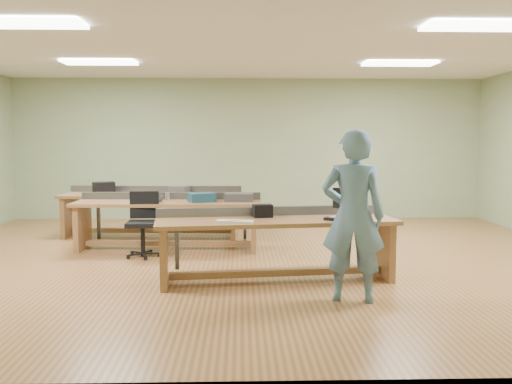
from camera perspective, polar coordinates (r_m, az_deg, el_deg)
floor at (r=7.85m, az=-0.34°, el=-6.96°), size 10.00×10.00×0.00m
ceiling at (r=7.78m, az=-0.35°, el=15.17°), size 10.00×10.00×0.00m
wall_back at (r=11.67m, az=-0.78°, el=4.54°), size 10.00×0.04×3.00m
wall_front at (r=3.67m, az=1.04°, el=2.51°), size 10.00×0.04×3.00m
fluor_panels at (r=7.77m, az=-0.35°, el=14.95°), size 6.20×3.50×0.03m
workbench_front at (r=6.54m, az=2.11°, el=-4.51°), size 2.94×1.08×0.86m
workbench_mid at (r=8.50m, az=-9.21°, el=-2.26°), size 2.88×0.87×0.86m
workbench_back at (r=9.75m, az=-10.88°, el=-1.27°), size 3.17×1.01×0.86m
person at (r=5.73m, az=10.18°, el=-2.51°), size 0.73×0.55×1.80m
laptop_base at (r=6.47m, az=8.86°, el=-2.79°), size 0.40×0.39×0.03m
laptop_screen at (r=6.56m, az=9.34°, el=-0.67°), size 0.27×0.19×0.25m
keyboard at (r=6.22m, az=-2.27°, el=-3.11°), size 0.44×0.24×0.02m
trackball_mouse at (r=6.43m, az=11.71°, el=-2.77°), size 0.17×0.18×0.06m
camera_bag at (r=6.62m, az=0.70°, el=-2.00°), size 0.26×0.19×0.16m
task_chair at (r=8.07m, az=-11.78°, el=-4.25°), size 0.52×0.52×0.94m
parts_bin_teal at (r=8.34m, az=-5.75°, el=-0.56°), size 0.46×0.40×0.13m
parts_bin_grey at (r=8.39m, az=-1.80°, el=-0.55°), size 0.45×0.30×0.12m
mug at (r=8.44m, az=-10.17°, el=-0.67°), size 0.15×0.15×0.10m
drinks_can at (r=8.53m, az=-9.29°, el=-0.49°), size 0.09×0.09×0.13m
storage_box_back at (r=9.90m, az=-15.72°, el=0.42°), size 0.43×0.38×0.21m
tray_back at (r=9.68m, az=-8.10°, el=0.23°), size 0.38×0.33×0.13m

